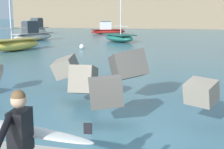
# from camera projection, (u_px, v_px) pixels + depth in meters

# --- Properties ---
(ground_plane) EXTENTS (400.00, 400.00, 0.00)m
(ground_plane) POSITION_uv_depth(u_px,v_px,m) (112.00, 131.00, 8.11)
(ground_plane) COLOR #42707F
(surfer_with_board) EXTENTS (2.12, 1.24, 1.78)m
(surfer_with_board) POSITION_uv_depth(u_px,v_px,m) (22.00, 140.00, 4.29)
(surfer_with_board) COLOR black
(surfer_with_board) RESTS_ON walkway_path
(boat_near_centre) EXTENTS (2.44, 5.41, 2.56)m
(boat_near_centre) POSITION_uv_depth(u_px,v_px,m) (36.00, 29.00, 47.53)
(boat_near_centre) COLOR beige
(boat_near_centre) RESTS_ON ground
(boat_near_right) EXTENTS (3.11, 5.16, 6.89)m
(boat_near_right) POSITION_uv_depth(u_px,v_px,m) (16.00, 44.00, 26.16)
(boat_near_right) COLOR #EAC64C
(boat_near_right) RESTS_ON ground
(boat_mid_left) EXTENTS (3.12, 6.16, 2.34)m
(boat_mid_left) POSITION_uv_depth(u_px,v_px,m) (33.00, 35.00, 35.94)
(boat_mid_left) COLOR beige
(boat_mid_left) RESTS_ON ground
(boat_mid_right) EXTENTS (5.59, 4.12, 2.02)m
(boat_mid_right) POSITION_uv_depth(u_px,v_px,m) (108.00, 30.00, 49.04)
(boat_mid_right) COLOR maroon
(boat_mid_right) RESTS_ON ground
(boat_far_left) EXTENTS (4.87, 5.12, 8.10)m
(boat_far_left) POSITION_uv_depth(u_px,v_px,m) (119.00, 37.00, 34.98)
(boat_far_left) COLOR #1E6656
(boat_far_left) RESTS_ON ground
(mooring_buoy_inner) EXTENTS (0.44, 0.44, 0.44)m
(mooring_buoy_inner) POSITION_uv_depth(u_px,v_px,m) (82.00, 47.00, 27.57)
(mooring_buoy_inner) COLOR silver
(mooring_buoy_inner) RESTS_ON ground
(headland_bluff) EXTENTS (85.61, 42.49, 13.95)m
(headland_bluff) POSITION_uv_depth(u_px,v_px,m) (191.00, 0.00, 85.17)
(headland_bluff) COLOR #847056
(headland_bluff) RESTS_ON ground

